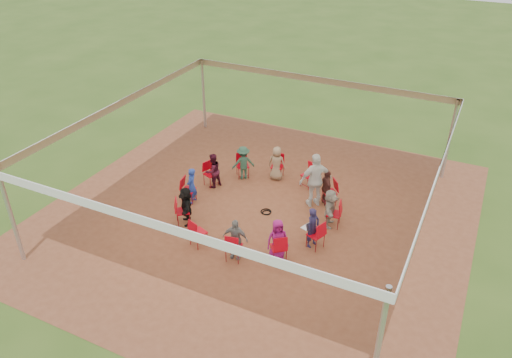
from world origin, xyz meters
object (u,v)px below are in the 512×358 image
at_px(chair_6, 211,174).
at_px(person_seated_4, 243,163).
at_px(person_seated_9, 278,239).
at_px(chair_0, 316,235).
at_px(person_seated_6, 192,186).
at_px(standing_person, 316,180).
at_px(person_seated_1, 330,208).
at_px(person_seated_2, 326,188).
at_px(laptop, 309,226).
at_px(person_seated_5, 213,171).
at_px(cable_coil, 266,212).
at_px(chair_11, 279,247).
at_px(person_seated_3, 277,163).
at_px(chair_5, 243,166).
at_px(person_seated_7, 186,206).
at_px(person_seated_0, 313,228).
at_px(chair_9, 198,233).
at_px(chair_8, 183,211).
at_px(chair_2, 330,192).
at_px(person_seated_8, 235,239).
at_px(chair_7, 189,190).
at_px(chair_10, 234,247).
at_px(chair_4, 277,166).
at_px(chair_1, 333,214).
at_px(chair_3, 309,175).

xyz_separation_m(chair_6, person_seated_4, (0.81, 0.92, 0.19)).
bearing_deg(person_seated_9, chair_0, 9.57).
bearing_deg(person_seated_6, standing_person, 104.28).
bearing_deg(person_seated_1, standing_person, 33.49).
bearing_deg(person_seated_2, laptop, 146.45).
bearing_deg(person_seated_1, chair_6, 74.61).
height_order(person_seated_5, cable_coil, person_seated_5).
distance_m(chair_11, person_seated_3, 4.56).
relative_size(person_seated_6, laptop, 3.07).
height_order(chair_5, person_seated_5, person_seated_5).
bearing_deg(chair_6, person_seated_5, 90.00).
distance_m(person_seated_7, cable_coil, 2.63).
bearing_deg(person_seated_0, chair_5, 74.61).
bearing_deg(chair_11, person_seated_0, 20.43).
height_order(person_seated_2, person_seated_6, same).
bearing_deg(chair_9, chair_8, 165.00).
height_order(chair_2, person_seated_2, person_seated_2).
xyz_separation_m(chair_6, person_seated_8, (2.63, -3.12, 0.19)).
relative_size(chair_7, person_seated_2, 0.71).
bearing_deg(chair_10, chair_8, 150.00).
relative_size(chair_4, chair_8, 1.00).
xyz_separation_m(chair_8, person_seated_4, (0.42, 3.31, 0.19)).
relative_size(person_seated_1, person_seated_7, 1.00).
height_order(chair_2, person_seated_5, person_seated_5).
relative_size(chair_1, cable_coil, 1.99).
relative_size(chair_1, chair_4, 1.00).
xyz_separation_m(chair_6, chair_8, (0.39, -2.38, 0.00)).
distance_m(person_seated_8, laptop, 2.22).
distance_m(person_seated_0, person_seated_2, 2.30).
bearing_deg(chair_9, chair_7, 150.00).
height_order(chair_4, person_seated_1, person_seated_1).
xyz_separation_m(chair_4, laptop, (2.39, -3.14, 0.15)).
relative_size(person_seated_5, person_seated_6, 1.00).
xyz_separation_m(chair_4, person_seated_8, (0.76, -4.65, 0.19)).
distance_m(chair_11, person_seated_4, 4.72).
height_order(chair_0, person_seated_4, person_seated_4).
distance_m(chair_8, person_seated_2, 4.72).
xyz_separation_m(chair_9, cable_coil, (1.07, 2.40, -0.43)).
distance_m(chair_7, person_seated_4, 2.37).
distance_m(chair_8, standing_person, 4.36).
bearing_deg(chair_4, chair_3, 165.00).
bearing_deg(person_seated_2, person_seated_3, 30.00).
relative_size(chair_11, person_seated_3, 0.71).
xyz_separation_m(person_seated_3, laptop, (2.37, -3.02, -0.03)).
bearing_deg(chair_10, chair_9, 165.00).
bearing_deg(person_seated_6, chair_6, 170.43).
xyz_separation_m(chair_11, person_seated_8, (-1.16, -0.40, 0.19)).
relative_size(chair_1, chair_3, 1.00).
distance_m(person_seated_2, standing_person, 0.49).
bearing_deg(person_seated_9, chair_3, 59.16).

